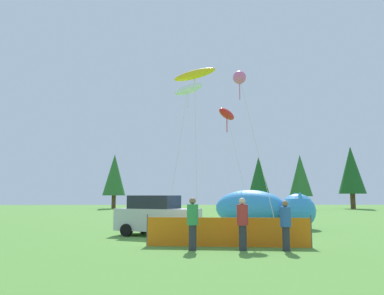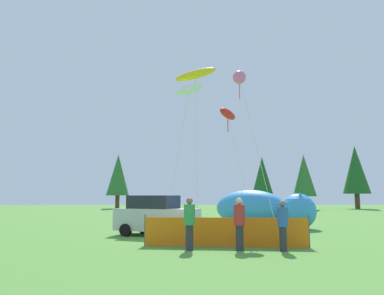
% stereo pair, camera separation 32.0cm
% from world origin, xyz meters
% --- Properties ---
extents(ground_plane, '(120.00, 120.00, 0.00)m').
position_xyz_m(ground_plane, '(0.00, 0.00, 0.00)').
color(ground_plane, '#548C38').
extents(parked_car, '(4.39, 3.22, 1.96)m').
position_xyz_m(parked_car, '(-1.79, 1.36, 0.96)').
color(parked_car, '#B7BCC1').
rests_on(parked_car, ground).
extents(folding_chair, '(0.64, 0.64, 0.91)m').
position_xyz_m(folding_chair, '(2.83, -1.60, 0.52)').
color(folding_chair, '#1959A5').
rests_on(folding_chair, ground).
extents(inflatable_cat, '(6.20, 4.70, 2.30)m').
position_xyz_m(inflatable_cat, '(4.34, 6.02, 1.06)').
color(inflatable_cat, '#338CD8').
rests_on(inflatable_cat, ground).
extents(safety_fence, '(6.35, 0.72, 1.22)m').
position_xyz_m(safety_fence, '(1.24, -2.68, 0.56)').
color(safety_fence, orange).
rests_on(safety_fence, ground).
extents(spectator_in_grey_shirt, '(0.41, 0.41, 1.88)m').
position_xyz_m(spectator_in_grey_shirt, '(1.67, -3.67, 1.03)').
color(spectator_in_grey_shirt, '#2D2D38').
rests_on(spectator_in_grey_shirt, ground).
extents(spectator_in_black_shirt, '(0.41, 0.41, 1.89)m').
position_xyz_m(spectator_in_black_shirt, '(-0.14, -3.59, 1.03)').
color(spectator_in_black_shirt, '#2D2D38').
rests_on(spectator_in_black_shirt, ground).
extents(spectator_in_white_shirt, '(0.39, 0.39, 1.79)m').
position_xyz_m(spectator_in_white_shirt, '(3.21, -3.82, 0.97)').
color(spectator_in_white_shirt, '#2D2D38').
rests_on(spectator_in_white_shirt, ground).
extents(kite_yellow_hero, '(3.04, 2.18, 10.81)m').
position_xyz_m(kite_yellow_hero, '(0.26, 7.38, 10.18)').
color(kite_yellow_hero, silver).
rests_on(kite_yellow_hero, ground).
extents(kite_white_ghost, '(2.49, 3.12, 9.42)m').
position_xyz_m(kite_white_ghost, '(-0.20, 6.76, 8.96)').
color(kite_white_ghost, silver).
rests_on(kite_white_ghost, ground).
extents(kite_pink_octopus, '(2.10, 1.44, 9.06)m').
position_xyz_m(kite_pink_octopus, '(2.72, 3.21, 8.62)').
color(kite_pink_octopus, silver).
rests_on(kite_pink_octopus, ground).
extents(kite_red_lizard, '(2.23, 3.10, 8.15)m').
position_xyz_m(kite_red_lizard, '(2.58, 8.50, 7.66)').
color(kite_red_lizard, silver).
rests_on(kite_red_lizard, ground).
extents(horizon_tree_east, '(3.21, 3.21, 7.67)m').
position_xyz_m(horizon_tree_east, '(16.00, 35.03, 4.71)').
color(horizon_tree_east, brown).
rests_on(horizon_tree_east, ground).
extents(horizon_tree_west, '(3.86, 3.86, 9.22)m').
position_xyz_m(horizon_tree_west, '(24.38, 37.38, 5.66)').
color(horizon_tree_west, brown).
rests_on(horizon_tree_west, ground).
extents(horizon_tree_mid, '(3.41, 3.41, 8.14)m').
position_xyz_m(horizon_tree_mid, '(-10.92, 39.16, 5.00)').
color(horizon_tree_mid, brown).
rests_on(horizon_tree_mid, ground).
extents(horizon_tree_northeast, '(3.14, 3.14, 7.48)m').
position_xyz_m(horizon_tree_northeast, '(10.40, 36.51, 4.60)').
color(horizon_tree_northeast, brown).
rests_on(horizon_tree_northeast, ground).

